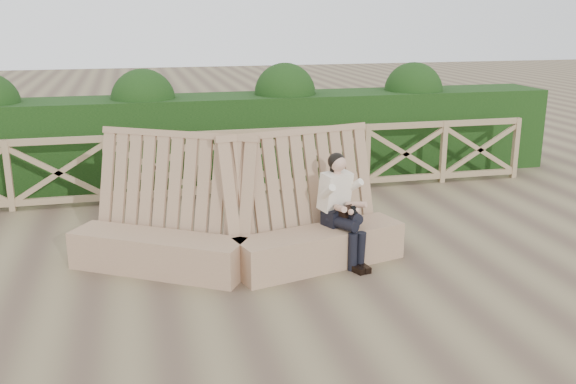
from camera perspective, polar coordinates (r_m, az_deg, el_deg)
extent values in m
plane|color=brown|center=(7.40, 0.80, -7.54)|extent=(60.00, 60.00, 0.00)
cube|color=#997457|center=(7.63, -11.50, -5.34)|extent=(2.02, 1.52, 0.44)
cube|color=#997457|center=(7.67, -10.76, -0.65)|extent=(1.99, 1.47, 1.56)
cube|color=#997457|center=(7.65, 2.87, -4.97)|extent=(2.13, 1.01, 0.44)
cube|color=#997457|center=(7.69, 1.88, -0.34)|extent=(2.12, 0.95, 1.56)
cube|color=black|center=(7.76, 4.39, -2.17)|extent=(0.39, 0.35, 0.20)
cube|color=#EFDFC5|center=(7.70, 4.21, 0.11)|extent=(0.44, 0.38, 0.48)
sphere|color=tan|center=(7.59, 4.49, 2.55)|extent=(0.25, 0.25, 0.19)
sphere|color=black|center=(7.60, 4.33, 2.73)|extent=(0.27, 0.27, 0.21)
cylinder|color=black|center=(7.58, 4.86, -2.77)|extent=(0.29, 0.44, 0.14)
cylinder|color=black|center=(7.66, 5.60, -2.07)|extent=(0.29, 0.44, 0.15)
cylinder|color=black|center=(7.53, 5.76, -5.36)|extent=(0.14, 0.14, 0.44)
cylinder|color=black|center=(7.59, 6.47, -5.21)|extent=(0.14, 0.14, 0.44)
cube|color=black|center=(7.55, 6.15, -6.82)|extent=(0.16, 0.23, 0.07)
cube|color=black|center=(7.59, 6.75, -6.70)|extent=(0.16, 0.23, 0.07)
cube|color=black|center=(7.63, 5.31, -1.79)|extent=(0.23, 0.18, 0.13)
cube|color=black|center=(7.50, 5.96, -1.69)|extent=(0.09, 0.10, 0.11)
cube|color=olive|center=(10.39, -4.09, 5.28)|extent=(10.10, 0.07, 0.10)
cube|color=olive|center=(10.60, -3.99, 0.33)|extent=(10.10, 0.07, 0.10)
cube|color=black|center=(11.61, -5.08, 4.85)|extent=(12.00, 1.20, 1.50)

